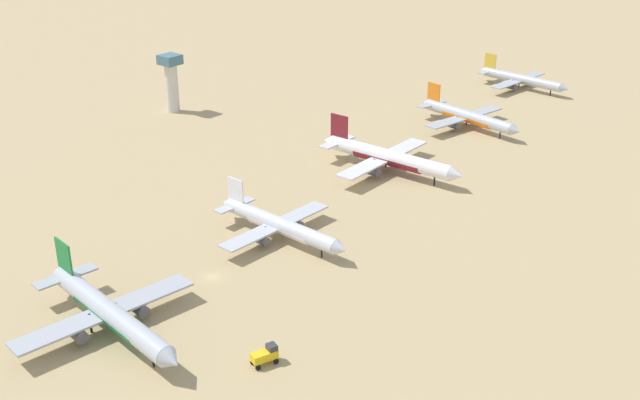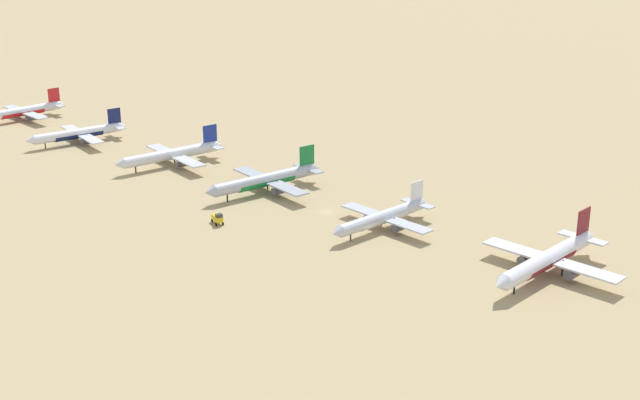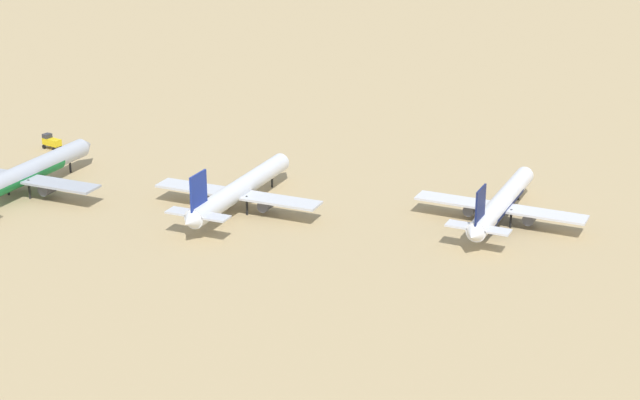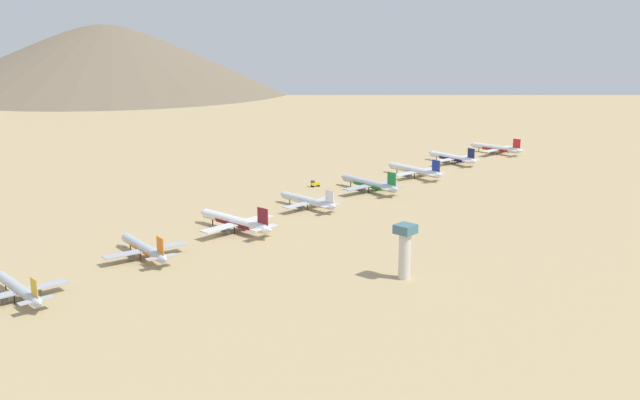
# 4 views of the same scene
# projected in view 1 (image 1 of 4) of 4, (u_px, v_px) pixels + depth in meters

# --- Properties ---
(ground_plane) EXTENTS (2296.65, 2296.65, 0.00)m
(ground_plane) POSITION_uv_depth(u_px,v_px,m) (213.00, 277.00, 184.82)
(ground_plane) COLOR tan
(parked_jet_3) EXTENTS (49.85, 40.68, 14.38)m
(parked_jet_3) POSITION_uv_depth(u_px,v_px,m) (109.00, 312.00, 161.80)
(parked_jet_3) COLOR #B2B7C1
(parked_jet_3) RESTS_ON ground
(parked_jet_4) EXTENTS (43.88, 35.60, 12.66)m
(parked_jet_4) POSITION_uv_depth(u_px,v_px,m) (279.00, 225.00, 200.98)
(parked_jet_4) COLOR silver
(parked_jet_4) RESTS_ON ground
(parked_jet_5) EXTENTS (51.53, 41.74, 14.89)m
(parked_jet_5) POSITION_uv_depth(u_px,v_px,m) (387.00, 157.00, 243.36)
(parked_jet_5) COLOR white
(parked_jet_5) RESTS_ON ground
(parked_jet_6) EXTENTS (45.26, 37.06, 13.11)m
(parked_jet_6) POSITION_uv_depth(u_px,v_px,m) (467.00, 116.00, 282.75)
(parked_jet_6) COLOR #B2B7C1
(parked_jet_6) RESTS_ON ground
(parked_jet_7) EXTENTS (43.01, 35.04, 12.40)m
(parked_jet_7) POSITION_uv_depth(u_px,v_px,m) (521.00, 79.00, 329.51)
(parked_jet_7) COLOR #B2B7C1
(parked_jet_7) RESTS_ON ground
(service_truck) EXTENTS (4.16, 5.67, 3.90)m
(service_truck) POSITION_uv_depth(u_px,v_px,m) (265.00, 355.00, 152.81)
(service_truck) COLOR yellow
(service_truck) RESTS_ON ground
(control_tower) EXTENTS (7.20, 7.20, 22.11)m
(control_tower) POSITION_uv_depth(u_px,v_px,m) (171.00, 80.00, 297.42)
(control_tower) COLOR beige
(control_tower) RESTS_ON ground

